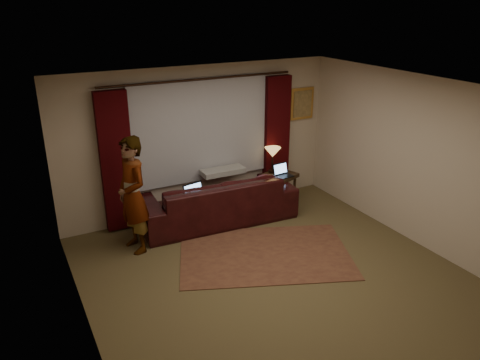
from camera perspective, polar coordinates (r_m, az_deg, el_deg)
name	(u,v)px	position (r m, az deg, el deg)	size (l,w,h in m)	color
floor	(274,275)	(6.71, 4.12, -11.52)	(5.00, 5.00, 0.01)	brown
ceiling	(279,90)	(5.73, 4.82, 10.89)	(5.00, 5.00, 0.02)	silver
wall_back	(200,141)	(8.20, -4.89, 4.78)	(5.00, 0.02, 2.60)	#C2B096
wall_front	(430,289)	(4.45, 22.16, -12.16)	(5.00, 0.02, 2.60)	#C2B096
wall_left	(78,232)	(5.32, -19.18, -5.99)	(0.02, 5.00, 2.60)	#C2B096
wall_right	(415,160)	(7.66, 20.51, 2.25)	(0.02, 5.00, 2.60)	#C2B096
sheer_curtain	(201,131)	(8.09, -4.76, 6.03)	(2.50, 0.05, 1.80)	#A7A7AF
drape_left	(116,162)	(7.70, -14.83, 2.08)	(0.50, 0.14, 2.30)	black
drape_right	(276,138)	(8.81, 4.46, 5.17)	(0.50, 0.14, 2.30)	black
curtain_rod	(201,79)	(7.86, -4.81, 12.14)	(0.04, 0.04, 3.40)	black
picture_frame	(302,104)	(9.06, 7.55, 9.22)	(0.50, 0.04, 0.60)	gold
sofa	(217,191)	(8.00, -2.87, -1.40)	(2.67, 1.15, 1.08)	black
throw_blanket	(223,156)	(8.11, -2.14, 2.97)	(0.77, 0.31, 0.09)	#979690
clothing_pile	(265,181)	(8.16, 3.12, -0.17)	(0.47, 0.36, 0.20)	brown
laptop_sofa	(198,193)	(7.60, -5.18, -1.65)	(0.36, 0.39, 0.26)	black
area_rug	(265,254)	(7.19, 3.04, -8.96)	(2.54, 1.69, 0.01)	brown
end_table	(280,188)	(8.78, 4.87, -1.04)	(0.51, 0.51, 0.59)	black
tiffany_lamp	(272,160)	(8.66, 3.98, 2.45)	(0.30, 0.30, 0.48)	olive
laptop_table	(284,171)	(8.50, 5.39, 1.14)	(0.31, 0.34, 0.23)	black
person	(133,195)	(7.11, -12.94, -1.83)	(0.53, 0.53, 1.80)	#979690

